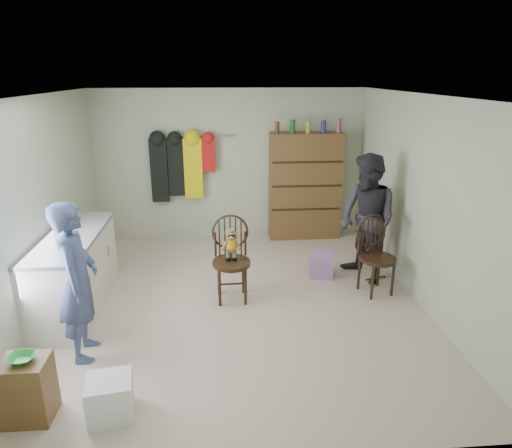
{
  "coord_description": "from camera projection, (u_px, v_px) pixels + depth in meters",
  "views": [
    {
      "loc": [
        -0.18,
        -5.14,
        2.74
      ],
      "look_at": [
        0.25,
        0.2,
        0.95
      ],
      "focal_mm": 32.0,
      "sensor_mm": 36.0,
      "label": 1
    }
  ],
  "objects": [
    {
      "name": "coat_rack",
      "position": [
        181.0,
        167.0,
        7.54
      ],
      "size": [
        1.42,
        0.12,
        1.09
      ],
      "color": "#99999E",
      "rests_on": "ground"
    },
    {
      "name": "ground_plane",
      "position": [
        238.0,
        301.0,
        5.75
      ],
      "size": [
        5.0,
        5.0,
        0.0
      ],
      "primitive_type": "plane",
      "color": "beige",
      "rests_on": "ground"
    },
    {
      "name": "person_left",
      "position": [
        78.0,
        281.0,
        4.43
      ],
      "size": [
        0.45,
        0.63,
        1.62
      ],
      "primitive_type": "imported",
      "rotation": [
        0.0,
        0.0,
        1.67
      ],
      "color": "#434E7C",
      "rests_on": "ground"
    },
    {
      "name": "chair_front",
      "position": [
        231.0,
        253.0,
        5.65
      ],
      "size": [
        0.49,
        0.49,
        1.07
      ],
      "rotation": [
        0.0,
        0.0,
        0.03
      ],
      "color": "black",
      "rests_on": "ground"
    },
    {
      "name": "plastic_tub",
      "position": [
        110.0,
        398.0,
        3.78
      ],
      "size": [
        0.42,
        0.4,
        0.35
      ],
      "primitive_type": "cube",
      "rotation": [
        0.0,
        0.0,
        0.16
      ],
      "color": "white",
      "rests_on": "ground"
    },
    {
      "name": "room_walls",
      "position": [
        234.0,
        169.0,
        5.75
      ],
      "size": [
        5.0,
        5.0,
        5.0
      ],
      "color": "beige",
      "rests_on": "ground"
    },
    {
      "name": "chair_far",
      "position": [
        375.0,
        252.0,
        5.85
      ],
      "size": [
        0.56,
        0.56,
        1.02
      ],
      "rotation": [
        0.0,
        0.0,
        0.27
      ],
      "color": "black",
      "rests_on": "ground"
    },
    {
      "name": "striped_bag",
      "position": [
        321.0,
        265.0,
        6.39
      ],
      "size": [
        0.36,
        0.3,
        0.34
      ],
      "primitive_type": "cube",
      "rotation": [
        0.0,
        0.0,
        -0.17
      ],
      "color": "pink",
      "rests_on": "ground"
    },
    {
      "name": "stool",
      "position": [
        27.0,
        390.0,
        3.73
      ],
      "size": [
        0.38,
        0.33,
        0.55
      ],
      "primitive_type": "cube",
      "color": "brown",
      "rests_on": "ground"
    },
    {
      "name": "person_right",
      "position": [
        367.0,
        219.0,
        6.09
      ],
      "size": [
        0.94,
        1.04,
        1.75
      ],
      "primitive_type": "imported",
      "rotation": [
        0.0,
        0.0,
        -1.17
      ],
      "color": "#2D2B33",
      "rests_on": "ground"
    },
    {
      "name": "dresser",
      "position": [
        305.0,
        186.0,
        7.73
      ],
      "size": [
        1.2,
        0.39,
        2.03
      ],
      "color": "brown",
      "rests_on": "ground"
    },
    {
      "name": "bowl",
      "position": [
        21.0,
        358.0,
        3.64
      ],
      "size": [
        0.21,
        0.21,
        0.05
      ],
      "primitive_type": "imported",
      "color": "green",
      "rests_on": "stool"
    },
    {
      "name": "counter",
      "position": [
        74.0,
        272.0,
        5.45
      ],
      "size": [
        0.64,
        1.86,
        0.94
      ],
      "color": "silver",
      "rests_on": "ground"
    }
  ]
}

